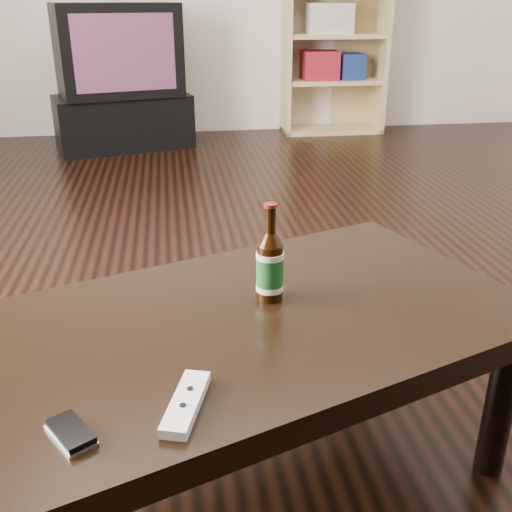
{
  "coord_description": "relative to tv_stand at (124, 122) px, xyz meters",
  "views": [
    {
      "loc": [
        -0.55,
        -1.94,
        1.02
      ],
      "look_at": [
        -0.39,
        -0.8,
        0.52
      ],
      "focal_mm": 42.0,
      "sensor_mm": 36.0,
      "label": 1
    }
  ],
  "objects": [
    {
      "name": "coffee_table",
      "position": [
        0.48,
        -3.37,
        0.18
      ],
      "size": [
        1.28,
        1.0,
        0.42
      ],
      "rotation": [
        0.0,
        0.0,
        0.35
      ],
      "color": "black",
      "rests_on": "floor"
    },
    {
      "name": "tv",
      "position": [
        0.0,
        -0.0,
        0.49
      ],
      "size": [
        0.91,
        0.7,
        0.61
      ],
      "rotation": [
        0.0,
        0.0,
        0.26
      ],
      "color": "black",
      "rests_on": "tv_stand"
    },
    {
      "name": "floor",
      "position": [
        0.88,
        -2.51,
        -0.19
      ],
      "size": [
        5.0,
        6.0,
        0.01
      ],
      "primitive_type": "cube",
      "color": "black",
      "rests_on": "ground"
    },
    {
      "name": "bookshelf",
      "position": [
        1.63,
        0.37,
        0.58
      ],
      "size": [
        0.8,
        0.37,
        1.48
      ],
      "rotation": [
        0.0,
        0.0,
        -0.01
      ],
      "color": "tan",
      "rests_on": "floor"
    },
    {
      "name": "beer_bottle",
      "position": [
        0.52,
        -3.31,
        0.31
      ],
      "size": [
        0.07,
        0.07,
        0.22
      ],
      "rotation": [
        0.0,
        0.0,
        0.3
      ],
      "color": "black",
      "rests_on": "coffee_table"
    },
    {
      "name": "tv_stand",
      "position": [
        0.0,
        0.0,
        0.0
      ],
      "size": [
        1.02,
        0.69,
        0.37
      ],
      "primitive_type": "cube",
      "rotation": [
        0.0,
        0.0,
        0.26
      ],
      "color": "black",
      "rests_on": "floor"
    },
    {
      "name": "remote",
      "position": [
        0.33,
        -3.66,
        0.24
      ],
      "size": [
        0.09,
        0.16,
        0.02
      ],
      "rotation": [
        0.0,
        0.0,
        -0.3
      ],
      "color": "silver",
      "rests_on": "coffee_table"
    },
    {
      "name": "phone",
      "position": [
        0.15,
        -3.71,
        0.24
      ],
      "size": [
        0.09,
        0.1,
        0.02
      ],
      "rotation": [
        0.0,
        0.0,
        0.57
      ],
      "color": "silver",
      "rests_on": "coffee_table"
    }
  ]
}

